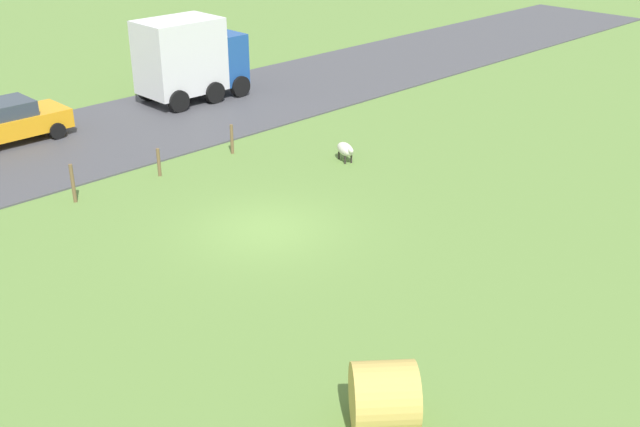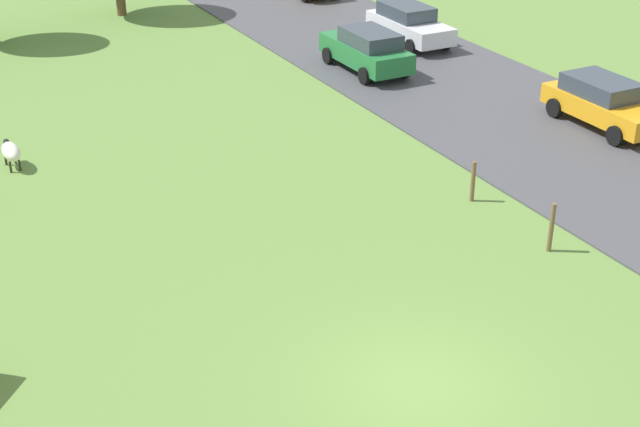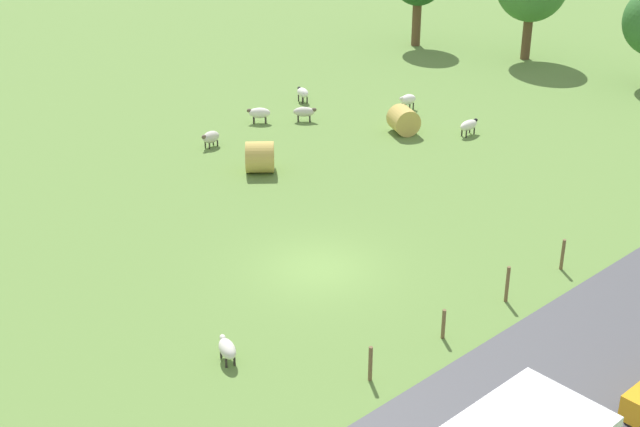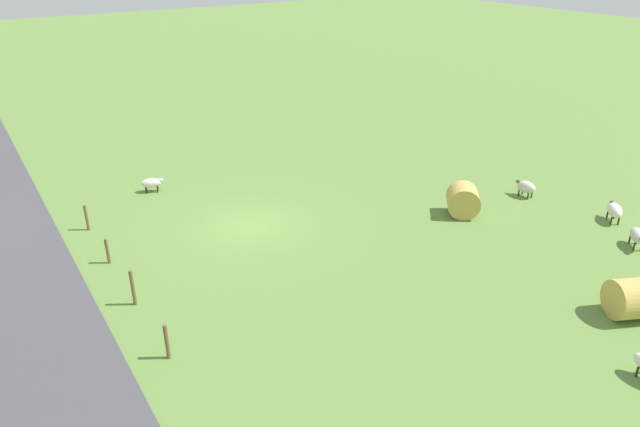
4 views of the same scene
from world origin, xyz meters
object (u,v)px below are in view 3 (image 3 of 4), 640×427
object	(u,v)px
sheep_0	(211,137)
hay_bale_1	(260,157)
sheep_2	(259,113)
sheep_1	(304,112)
sheep_4	(408,100)
hay_bale_0	(404,120)
sheep_5	(469,125)
sheep_6	(303,93)
sheep_3	(227,349)

from	to	relation	value
sheep_0	hay_bale_1	world-z (taller)	hay_bale_1
sheep_2	hay_bale_1	size ratio (longest dim) A/B	0.83
sheep_0	hay_bale_1	bearing A→B (deg)	-3.00
sheep_1	sheep_4	xyz separation A→B (m)	(2.35, 5.18, 0.06)
sheep_0	sheep_4	bearing A→B (deg)	76.00
sheep_0	hay_bale_0	distance (m)	9.42
sheep_0	sheep_5	size ratio (longest dim) A/B	0.83
sheep_4	hay_bale_1	size ratio (longest dim) A/B	0.77
sheep_4	sheep_6	distance (m)	5.69
sheep_1	sheep_5	distance (m)	8.28
sheep_3	sheep_5	bearing A→B (deg)	109.60
sheep_1	sheep_2	xyz separation A→B (m)	(-1.36, -1.83, 0.02)
hay_bale_0	sheep_5	bearing A→B (deg)	41.85
sheep_3	sheep_1	bearing A→B (deg)	132.02
sheep_4	sheep_5	world-z (taller)	sheep_4
sheep_0	sheep_4	distance (m)	11.12
sheep_6	hay_bale_0	size ratio (longest dim) A/B	0.83
sheep_3	sheep_4	xyz separation A→B (m)	(-11.77, 20.86, 0.11)
sheep_2	sheep_6	distance (m)	3.94
sheep_6	sheep_4	bearing A→B (deg)	34.18
sheep_5	sheep_6	distance (m)	9.62
sheep_0	sheep_6	world-z (taller)	sheep_6
sheep_1	hay_bale_1	world-z (taller)	hay_bale_1
sheep_3	sheep_4	size ratio (longest dim) A/B	1.03
sheep_4	hay_bale_1	world-z (taller)	hay_bale_1
sheep_4	hay_bale_0	distance (m)	3.52
sheep_1	sheep_3	size ratio (longest dim) A/B	1.01
sheep_0	sheep_1	distance (m)	5.62
hay_bale_0	sheep_2	bearing A→B (deg)	-144.16
sheep_1	sheep_4	distance (m)	5.69
sheep_6	hay_bale_0	xyz separation A→B (m)	(6.91, 0.46, 0.13)
sheep_5	sheep_6	bearing A→B (deg)	-164.49
sheep_4	sheep_2	bearing A→B (deg)	-117.90
hay_bale_0	sheep_3	bearing A→B (deg)	-62.17
sheep_0	hay_bale_0	size ratio (longest dim) A/B	0.80
sheep_5	hay_bale_1	distance (m)	10.90
sheep_1	sheep_6	world-z (taller)	sheep_6
sheep_0	hay_bale_0	bearing A→B (deg)	58.71
sheep_5	hay_bale_0	bearing A→B (deg)	-138.15
sheep_2	sheep_6	bearing A→B (deg)	104.64
hay_bale_1	sheep_4	bearing A→B (deg)	96.36
sheep_0	sheep_6	bearing A→B (deg)	104.90
sheep_3	hay_bale_0	size ratio (longest dim) A/B	0.85
sheep_0	hay_bale_1	distance (m)	3.93
sheep_5	sheep_6	world-z (taller)	sheep_6
sheep_0	sheep_5	bearing A→B (deg)	54.49
sheep_6	hay_bale_1	distance (m)	9.80
sheep_0	hay_bale_0	world-z (taller)	hay_bale_0
sheep_4	sheep_6	xyz separation A→B (m)	(-4.71, -3.20, -0.04)
sheep_5	sheep_3	bearing A→B (deg)	-70.40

